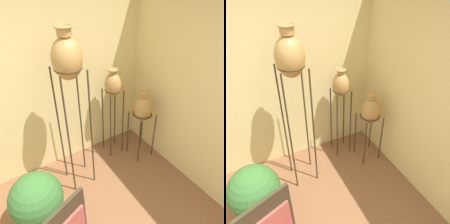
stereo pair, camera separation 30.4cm
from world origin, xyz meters
The scene contains 4 objects.
vase_stand_tall centered at (0.67, 1.48, 1.77)m, with size 0.32×0.32×2.13m.
vase_stand_medium centered at (1.41, 1.74, 1.17)m, with size 0.25×0.25×1.45m.
vase_stand_short centered at (1.72, 1.41, 0.87)m, with size 0.31×0.31×1.15m.
potted_plant centered at (-0.01, 1.08, 0.43)m, with size 0.59×0.59×0.79m.
Camera 1 is at (-0.12, -0.60, 2.57)m, focal length 35.00 mm.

